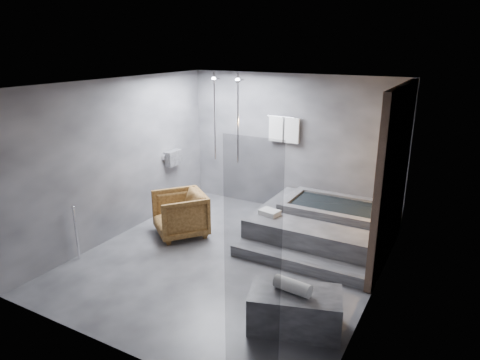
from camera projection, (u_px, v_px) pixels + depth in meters
The scene contains 7 objects.
room at pixel (260, 155), 6.46m from camera, with size 5.00×5.04×2.82m.
tub_deck at pixel (322, 225), 7.62m from camera, with size 2.20×2.00×0.50m, color #353537.
tub_step at pixel (297, 262), 6.68m from camera, with size 2.20×0.36×0.18m, color #353537.
concrete_bench at pixel (295, 310), 5.21m from camera, with size 1.10×0.61×0.50m, color #363639.
driftwood_chair at pixel (180, 214), 7.73m from camera, with size 0.86×0.89×0.81m, color #3F270F.
rolled_towel at pixel (293, 286), 5.11m from camera, with size 0.17×0.17×0.46m, color silver.
deck_towel at pixel (270, 212), 7.43m from camera, with size 0.33×0.24×0.09m, color white.
Camera 1 is at (3.16, -5.39, 3.35)m, focal length 32.00 mm.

